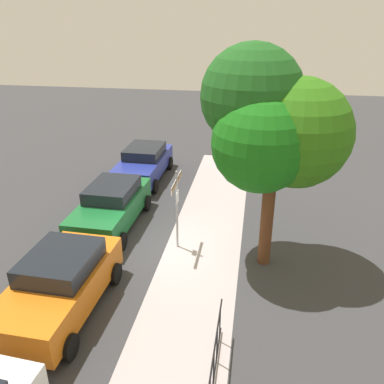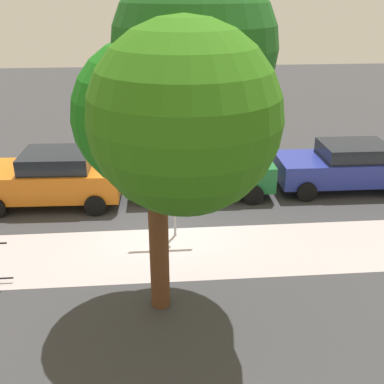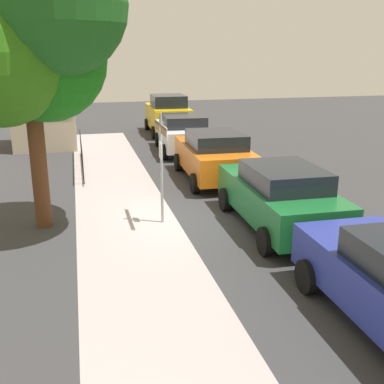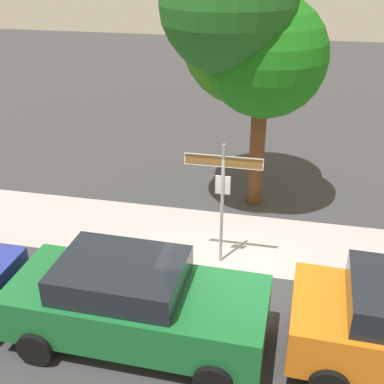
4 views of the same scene
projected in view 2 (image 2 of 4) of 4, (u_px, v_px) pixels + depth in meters
The scene contains 7 objects.
ground_plane at pixel (169, 229), 13.04m from camera, with size 60.00×60.00×0.00m, color #38383A.
sidewalk_strip at pixel (93, 256), 11.70m from camera, with size 24.00×2.60×0.00m, color #B2A4A4.
street_sign at pixel (174, 169), 11.89m from camera, with size 1.64×0.07×2.84m.
shade_tree at pixel (178, 94), 8.20m from camera, with size 3.89×4.57×6.81m.
car_blue at pixel (346, 165), 15.40m from camera, with size 4.52×2.15×1.57m.
car_green at pixel (204, 170), 14.95m from camera, with size 4.54×2.12×1.64m.
car_orange at pixel (52, 177), 14.32m from camera, with size 4.40×2.29×1.69m.
Camera 2 is at (0.31, 11.51, 6.24)m, focal length 42.94 mm.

